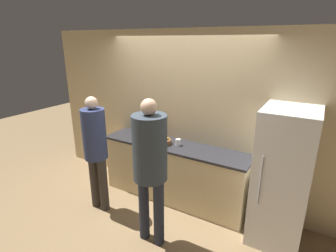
# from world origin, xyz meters

# --- Properties ---
(ground_plane) EXTENTS (14.00, 14.00, 0.00)m
(ground_plane) POSITION_xyz_m (0.00, 0.00, 0.00)
(ground_plane) COLOR #8C704C
(wall_back) EXTENTS (5.20, 0.06, 2.60)m
(wall_back) POSITION_xyz_m (0.00, 0.61, 1.30)
(wall_back) COLOR #D6BC8C
(wall_back) RESTS_ON ground_plane
(counter) EXTENTS (2.33, 0.59, 0.93)m
(counter) POSITION_xyz_m (0.00, 0.33, 0.46)
(counter) COLOR beige
(counter) RESTS_ON ground_plane
(refrigerator) EXTENTS (0.61, 0.74, 1.72)m
(refrigerator) POSITION_xyz_m (1.55, 0.23, 0.86)
(refrigerator) COLOR white
(refrigerator) RESTS_ON ground_plane
(person_left) EXTENTS (0.33, 0.33, 1.72)m
(person_left) POSITION_xyz_m (-0.84, -0.47, 1.01)
(person_left) COLOR #38332D
(person_left) RESTS_ON ground_plane
(person_center) EXTENTS (0.40, 0.40, 1.84)m
(person_center) POSITION_xyz_m (0.22, -0.64, 1.14)
(person_center) COLOR #232838
(person_center) RESTS_ON ground_plane
(fruit_bowl) EXTENTS (0.26, 0.26, 0.11)m
(fruit_bowl) POSITION_xyz_m (-0.17, 0.26, 0.97)
(fruit_bowl) COLOR brown
(fruit_bowl) RESTS_ON counter
(utensil_crock) EXTENTS (0.10, 0.10, 0.26)m
(utensil_crock) POSITION_xyz_m (-0.72, 0.49, 1.00)
(utensil_crock) COLOR #3D424C
(utensil_crock) RESTS_ON counter
(bottle_red) EXTENTS (0.06, 0.06, 0.24)m
(bottle_red) POSITION_xyz_m (-0.35, 0.46, 1.02)
(bottle_red) COLOR red
(bottle_red) RESTS_ON counter
(cup_white) EXTENTS (0.08, 0.08, 0.10)m
(cup_white) POSITION_xyz_m (0.07, 0.32, 0.98)
(cup_white) COLOR white
(cup_white) RESTS_ON counter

